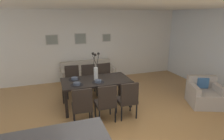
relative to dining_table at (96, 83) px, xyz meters
name	(u,v)px	position (x,y,z in m)	size (l,w,h in m)	color
ground_plane	(118,121)	(0.28, -0.94, -0.66)	(9.00, 9.00, 0.00)	#A87A47
back_wall_panel	(88,46)	(0.28, 2.31, 0.64)	(9.00, 0.10, 2.60)	silver
ceiling_panel	(113,3)	(0.28, -0.54, 1.98)	(9.00, 7.20, 0.08)	white
dining_table	(96,83)	(0.00, 0.00, 0.00)	(1.80, 0.94, 0.74)	black
dining_chair_near_left	(82,105)	(-0.54, -0.87, -0.15)	(0.47, 0.47, 0.92)	black
dining_chair_near_right	(73,79)	(-0.52, 0.90, -0.15)	(0.45, 0.45, 0.92)	black
dining_chair_far_left	(106,101)	(0.01, -0.87, -0.15)	(0.44, 0.44, 0.92)	black
dining_chair_far_right	(89,78)	(-0.02, 0.86, -0.15)	(0.46, 0.46, 0.92)	black
dining_chair_mid_left	(128,98)	(0.54, -0.87, -0.15)	(0.45, 0.45, 0.92)	black
dining_chair_mid_right	(105,76)	(0.51, 0.86, -0.15)	(0.47, 0.47, 0.92)	black
centerpiece_vase	(96,70)	(0.00, 0.00, 0.36)	(0.21, 0.23, 0.73)	silver
placemat_near_left	(77,85)	(-0.54, -0.21, 0.08)	(0.32, 0.32, 0.01)	black
bowl_near_left	(77,83)	(-0.54, -0.21, 0.12)	(0.17, 0.17, 0.07)	#475166
placemat_near_right	(75,79)	(-0.54, 0.21, 0.08)	(0.32, 0.32, 0.01)	black
bowl_near_right	(74,78)	(-0.54, 0.21, 0.12)	(0.17, 0.17, 0.07)	#475166
placemat_far_left	(98,82)	(0.00, -0.21, 0.08)	(0.32, 0.32, 0.01)	black
bowl_far_left	(98,81)	(0.00, -0.21, 0.12)	(0.17, 0.17, 0.07)	#475166
sofa	(88,76)	(0.13, 1.75, -0.38)	(1.85, 0.84, 0.80)	#B2A899
armchair	(204,95)	(2.85, -0.90, -0.38)	(1.04, 1.04, 0.75)	#ADA399
framed_picture_left	(52,40)	(-0.99, 2.24, 0.92)	(0.42, 0.03, 0.35)	#B2ADA3
framed_picture_center	(80,39)	(0.00, 2.24, 0.92)	(0.42, 0.03, 0.39)	#B2ADA3
framed_picture_right	(106,38)	(0.99, 2.24, 0.92)	(0.33, 0.03, 0.29)	#B2ADA3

